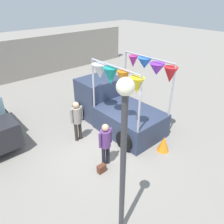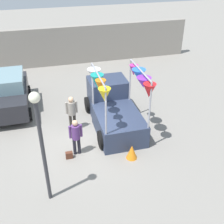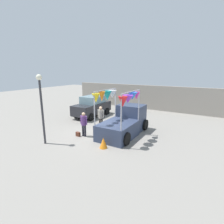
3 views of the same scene
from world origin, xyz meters
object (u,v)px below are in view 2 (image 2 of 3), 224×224
at_px(street_lamp, 40,135).
at_px(handbag, 69,155).
at_px(person_vendor, 72,110).
at_px(parked_car, 10,93).
at_px(folded_kite_bundle_tangerine, 132,152).
at_px(vendor_truck, 113,106).
at_px(person_customer, 76,134).

bearing_deg(street_lamp, handbag, 64.52).
xyz_separation_m(person_vendor, street_lamp, (-1.33, -3.86, 1.59)).
xyz_separation_m(parked_car, handbag, (2.30, -4.60, -0.80)).
relative_size(person_vendor, folded_kite_bundle_tangerine, 2.77).
distance_m(parked_car, person_vendor, 3.78).
xyz_separation_m(vendor_truck, folded_kite_bundle_tangerine, (0.05, -2.67, -0.63)).
bearing_deg(street_lamp, parked_car, 102.30).
xyz_separation_m(parked_car, person_customer, (2.65, -4.40, 0.01)).
height_order(person_customer, handbag, person_customer).
height_order(street_lamp, folded_kite_bundle_tangerine, street_lamp).
distance_m(person_customer, folded_kite_bundle_tangerine, 2.31).
relative_size(parked_car, person_vendor, 2.41).
bearing_deg(handbag, folded_kite_bundle_tangerine, -14.81).
bearing_deg(parked_car, folded_kite_bundle_tangerine, -48.13).
bearing_deg(person_vendor, parked_car, 136.42).
distance_m(vendor_truck, street_lamp, 5.33).
relative_size(handbag, street_lamp, 0.07).
relative_size(parked_car, person_customer, 2.51).
distance_m(vendor_truck, parked_car, 5.31).
height_order(person_vendor, street_lamp, street_lamp).
height_order(parked_car, street_lamp, street_lamp).
xyz_separation_m(person_customer, handbag, (-0.35, -0.20, -0.82)).
bearing_deg(folded_kite_bundle_tangerine, street_lamp, -159.50).
distance_m(person_vendor, street_lamp, 4.38).
xyz_separation_m(vendor_truck, handbag, (-2.35, -2.04, -0.79)).
distance_m(street_lamp, folded_kite_bundle_tangerine, 4.19).
bearing_deg(street_lamp, vendor_truck, 50.31).
bearing_deg(vendor_truck, street_lamp, -129.69).
height_order(handbag, folded_kite_bundle_tangerine, folded_kite_bundle_tangerine).
height_order(vendor_truck, folded_kite_bundle_tangerine, vendor_truck).
bearing_deg(person_vendor, folded_kite_bundle_tangerine, -53.39).
relative_size(vendor_truck, person_vendor, 2.49).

